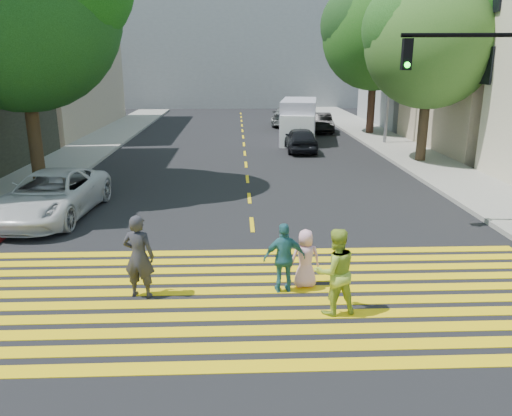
{
  "coord_description": "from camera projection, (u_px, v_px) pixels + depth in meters",
  "views": [
    {
      "loc": [
        -0.44,
        -8.1,
        4.67
      ],
      "look_at": [
        0.0,
        3.0,
        1.4
      ],
      "focal_mm": 35.0,
      "sensor_mm": 36.0,
      "label": 1
    }
  ],
  "objects": [
    {
      "name": "ground",
      "position": [
        262.0,
        328.0,
        9.1
      ],
      "size": [
        120.0,
        120.0,
        0.0
      ],
      "primitive_type": "plane",
      "color": "black"
    },
    {
      "name": "sidewalk_left",
      "position": [
        102.0,
        141.0,
        29.84
      ],
      "size": [
        3.0,
        40.0,
        0.15
      ],
      "primitive_type": "cube",
      "color": "gray",
      "rests_on": "ground"
    },
    {
      "name": "sidewalk_right",
      "position": [
        424.0,
        162.0,
        23.78
      ],
      "size": [
        3.0,
        60.0,
        0.15
      ],
      "primitive_type": "cube",
      "color": "gray",
      "rests_on": "ground"
    },
    {
      "name": "curb_red",
      "position": [
        16.0,
        225.0,
        14.56
      ],
      "size": [
        0.2,
        8.0,
        0.16
      ],
      "primitive_type": "cube",
      "color": "maroon",
      "rests_on": "ground"
    },
    {
      "name": "crosswalk",
      "position": [
        259.0,
        296.0,
        10.32
      ],
      "size": [
        13.4,
        5.3,
        0.01
      ],
      "color": "yellow",
      "rests_on": "ground"
    },
    {
      "name": "lane_line",
      "position": [
        243.0,
        140.0,
        30.66
      ],
      "size": [
        0.12,
        34.4,
        0.01
      ],
      "color": "yellow",
      "rests_on": "ground"
    },
    {
      "name": "building_left_tan",
      "position": [
        7.0,
        56.0,
        33.92
      ],
      "size": [
        12.0,
        16.0,
        10.0
      ],
      "primitive_type": "cube",
      "color": "tan",
      "rests_on": "ground"
    },
    {
      "name": "building_right_grey",
      "position": [
        443.0,
        57.0,
        37.01
      ],
      "size": [
        10.0,
        10.0,
        10.0
      ],
      "primitive_type": "cube",
      "color": "gray",
      "rests_on": "ground"
    },
    {
      "name": "backdrop_block",
      "position": [
        239.0,
        48.0,
        53.41
      ],
      "size": [
        30.0,
        8.0,
        12.0
      ],
      "primitive_type": "cube",
      "color": "gray",
      "rests_on": "ground"
    },
    {
      "name": "tree_right_near",
      "position": [
        433.0,
        35.0,
        22.24
      ],
      "size": [
        7.51,
        7.18,
        8.58
      ],
      "rotation": [
        0.0,
        0.0,
        -0.25
      ],
      "color": "#342518",
      "rests_on": "ground"
    },
    {
      "name": "tree_right_far",
      "position": [
        377.0,
        30.0,
        31.23
      ],
      "size": [
        7.84,
        7.3,
        9.7
      ],
      "rotation": [
        0.0,
        0.0,
        -0.1
      ],
      "color": "black",
      "rests_on": "ground"
    },
    {
      "name": "pedestrian_man",
      "position": [
        139.0,
        256.0,
        10.09
      ],
      "size": [
        0.71,
        0.54,
        1.76
      ],
      "primitive_type": "imported",
      "rotation": [
        0.0,
        0.0,
        2.94
      ],
      "color": "#2C2B32",
      "rests_on": "ground"
    },
    {
      "name": "pedestrian_woman",
      "position": [
        335.0,
        272.0,
        9.42
      ],
      "size": [
        0.96,
        0.82,
        1.71
      ],
      "primitive_type": "imported",
      "rotation": [
        0.0,
        0.0,
        3.37
      ],
      "color": "#A6C139",
      "rests_on": "ground"
    },
    {
      "name": "pedestrian_child",
      "position": [
        305.0,
        259.0,
        10.61
      ],
      "size": [
        0.64,
        0.43,
        1.28
      ],
      "primitive_type": "imported",
      "rotation": [
        0.0,
        0.0,
        3.17
      ],
      "color": "#F0ABC3",
      "rests_on": "ground"
    },
    {
      "name": "pedestrian_extra",
      "position": [
        284.0,
        258.0,
        10.34
      ],
      "size": [
        0.91,
        0.45,
        1.51
      ],
      "primitive_type": "imported",
      "rotation": [
        0.0,
        0.0,
        3.24
      ],
      "color": "#2E717D",
      "rests_on": "ground"
    },
    {
      "name": "white_sedan",
      "position": [
        51.0,
        195.0,
        15.4
      ],
      "size": [
        2.71,
        5.24,
        1.41
      ],
      "primitive_type": "imported",
      "rotation": [
        0.0,
        0.0,
        -0.07
      ],
      "color": "silver",
      "rests_on": "ground"
    },
    {
      "name": "dark_car_near",
      "position": [
        300.0,
        139.0,
        26.75
      ],
      "size": [
        1.55,
        3.85,
        1.31
      ],
      "primitive_type": "imported",
      "rotation": [
        0.0,
        0.0,
        3.14
      ],
      "color": "black",
      "rests_on": "ground"
    },
    {
      "name": "silver_car",
      "position": [
        285.0,
        116.0,
        37.65
      ],
      "size": [
        2.58,
        4.97,
        1.38
      ],
      "primitive_type": "imported",
      "rotation": [
        0.0,
        0.0,
        3.0
      ],
      "color": "gray",
      "rests_on": "ground"
    },
    {
      "name": "dark_car_parked",
      "position": [
        321.0,
        123.0,
        34.13
      ],
      "size": [
        1.47,
        3.91,
        1.27
      ],
      "primitive_type": "imported",
      "rotation": [
        0.0,
        0.0,
        -0.03
      ],
      "color": "black",
      "rests_on": "ground"
    },
    {
      "name": "white_van",
      "position": [
        299.0,
        122.0,
        29.88
      ],
      "size": [
        2.76,
        5.5,
        2.48
      ],
      "rotation": [
        0.0,
        0.0,
        -0.16
      ],
      "color": "#AEA9BF",
      "rests_on": "ground"
    },
    {
      "name": "traffic_signal",
      "position": [
        500.0,
        100.0,
        13.3
      ],
      "size": [
        3.89,
        0.49,
        5.7
      ],
      "rotation": [
        0.0,
        0.0,
        -0.07
      ],
      "color": "black",
      "rests_on": "ground"
    },
    {
      "name": "street_lamp",
      "position": [
        388.0,
        43.0,
        27.42
      ],
      "size": [
        2.22,
        0.55,
        9.8
      ],
      "rotation": [
        0.0,
        0.0,
        0.16
      ],
      "color": "slate",
      "rests_on": "ground"
    }
  ]
}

